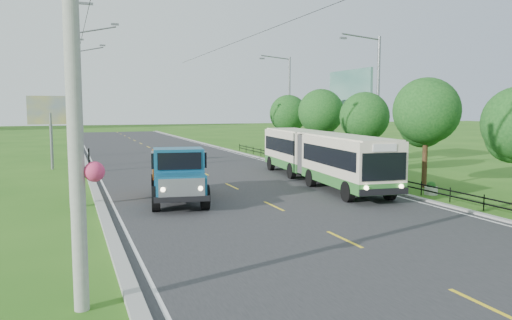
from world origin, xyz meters
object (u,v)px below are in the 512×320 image
tree_fifth (321,114)px  billboard_left (50,115)px  planter_mid (348,170)px  streetlight_far (288,102)px  pole_nearest (77,79)px  bus (320,153)px  tree_back (288,116)px  streetlight_mid (376,100)px  planter_far (295,159)px  pole_far (68,99)px  pole_near (70,91)px  dump_truck (178,171)px  pole_mid (69,97)px  planter_near (431,189)px  tree_fourth (364,120)px  billboard_right (350,95)px  tree_third (425,115)px

tree_fifth → billboard_left: bearing=168.7°
planter_mid → billboard_left: bearing=151.1°
streetlight_far → pole_nearest: bearing=-121.3°
bus → billboard_left: bearing=145.7°
tree_back → streetlight_far: (0.79, 1.86, 1.25)m
streetlight_mid → planter_far: size_ratio=13.54×
pole_far → streetlight_mid: (18.90, -19.00, -0.19)m
pole_near → billboard_left: (-1.24, 15.00, -1.23)m
tree_fifth → planter_mid: (-1.26, -6.14, -3.57)m
tree_fifth → dump_truck: bearing=-139.8°
planter_far → dump_truck: bearing=-132.8°
pole_nearest → planter_mid: (16.84, 17.00, -4.65)m
streetlight_mid → bus: bearing=-156.0°
pole_nearest → pole_mid: 24.00m
tree_back → planter_near: size_ratio=8.21×
pole_far → planter_mid: (16.86, -19.00, -4.81)m
tree_fourth → billboard_right: billboard_right is taller
billboard_right → pole_near: bearing=-151.9°
billboard_left → streetlight_far: bearing=11.2°
tree_fourth → planter_near: (-1.26, -8.14, -3.30)m
pole_mid → bus: (13.53, -9.39, -3.38)m
dump_truck → pole_mid: bearing=119.0°
planter_near → tree_fifth: bearing=84.9°
tree_back → billboard_left: tree_back is taller
tree_fourth → billboard_left: tree_fourth is taller
pole_near → pole_nearest: bearing=-89.9°
pole_mid → tree_third: 22.25m
dump_truck → streetlight_far: bearing=62.2°
pole_nearest → billboard_left: (-1.26, 27.00, -1.07)m
tree_fifth → streetlight_mid: size_ratio=0.64×
streetlight_mid → planter_mid: 5.05m
pole_nearest → tree_fifth: (18.10, 23.14, -1.08)m
streetlight_far → billboard_right: 8.18m
tree_third → billboard_left: 25.02m
streetlight_mid → planter_mid: (-2.04, -0.00, -4.62)m
tree_back → pole_mid: bearing=-164.2°
pole_nearest → tree_fifth: 29.40m
pole_far → tree_fifth: size_ratio=1.72×
planter_near → pole_nearest: bearing=-151.9°
tree_third → tree_back: size_ratio=1.09×
pole_far → streetlight_mid: size_ratio=1.10×
tree_fifth → pole_mid: bearing=177.3°
pole_nearest → billboard_left: bearing=92.7°
pole_near → planter_mid: pole_near is taller
pole_near → bus: 14.18m
pole_mid → billboard_right: pole_mid is taller
billboard_right → bus: (-7.04, -8.39, -3.63)m
tree_fifth → billboard_left: 19.74m
pole_nearest → pole_far: same height
pole_near → planter_mid: bearing=16.5°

